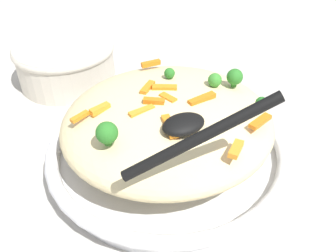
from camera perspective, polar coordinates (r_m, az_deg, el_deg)
ground_plane at (r=0.58m, az=0.00°, el=-5.69°), size 2.40×2.40×0.00m
serving_bowl at (r=0.56m, az=0.00°, el=-3.88°), size 0.36×0.36×0.04m
pasta_mound at (r=0.52m, az=0.00°, el=0.74°), size 0.30×0.29×0.08m
carrot_piece_0 at (r=0.52m, az=-0.53°, el=5.96°), size 0.03×0.03×0.01m
carrot_piece_1 at (r=0.45m, az=0.25°, el=-0.02°), size 0.02×0.04×0.01m
carrot_piece_2 at (r=0.49m, az=-10.48°, el=2.61°), size 0.03×0.02×0.01m
carrot_piece_3 at (r=0.50m, az=0.06°, el=4.38°), size 0.02×0.03×0.01m
carrot_piece_4 at (r=0.50m, az=5.27°, el=4.19°), size 0.04×0.01×0.01m
carrot_piece_5 at (r=0.48m, az=14.09°, el=0.72°), size 0.04×0.02×0.01m
carrot_piece_6 at (r=0.49m, az=-13.49°, el=1.43°), size 0.03×0.02×0.01m
carrot_piece_7 at (r=0.43m, az=10.48°, el=-3.53°), size 0.03×0.03×0.01m
carrot_piece_8 at (r=0.49m, az=-2.41°, el=4.04°), size 0.03×0.02×0.01m
carrot_piece_9 at (r=0.52m, az=-3.18°, el=6.01°), size 0.03×0.03×0.01m
carrot_piece_10 at (r=0.60m, az=-2.67°, el=9.64°), size 0.03×0.01×0.01m
carrot_piece_11 at (r=0.48m, az=-4.09°, el=2.32°), size 0.04×0.01×0.01m
broccoli_floret_0 at (r=0.54m, az=10.29°, el=7.46°), size 0.02×0.02×0.03m
broccoli_floret_1 at (r=0.55m, az=0.24°, el=8.13°), size 0.02×0.02×0.02m
broccoli_floret_2 at (r=0.43m, az=-9.44°, el=-1.08°), size 0.03×0.03×0.03m
broccoli_floret_3 at (r=0.54m, az=7.41°, el=6.93°), size 0.02×0.02×0.02m
broccoli_floret_4 at (r=0.50m, az=14.28°, el=3.44°), size 0.02×0.02×0.02m
serving_spoon at (r=0.42m, az=3.25°, el=-0.44°), size 0.15×0.13×0.10m
companion_bowl at (r=0.78m, az=-15.55°, el=9.69°), size 0.20×0.20×0.08m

